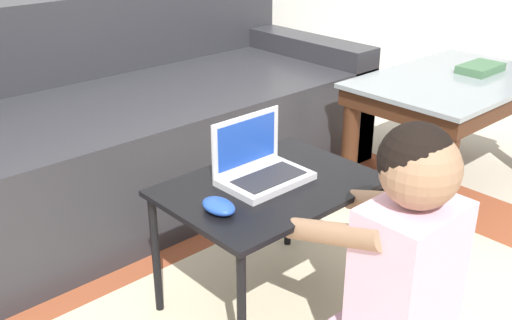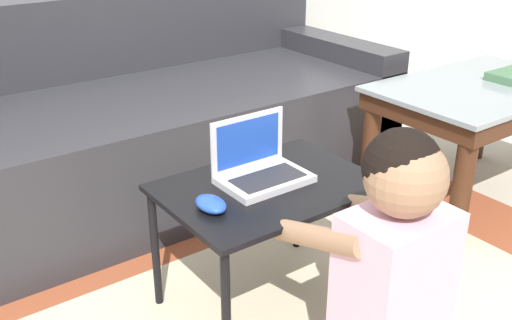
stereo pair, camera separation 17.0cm
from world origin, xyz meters
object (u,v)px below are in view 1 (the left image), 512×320
(laptop_desk, at_px, (269,198))
(book_on_table, at_px, (480,68))
(coffee_table, at_px, (452,97))
(computer_mouse, at_px, (219,206))
(person_seated, at_px, (405,273))
(couch, at_px, (103,134))
(laptop, at_px, (261,170))

(laptop_desk, distance_m, book_on_table, 1.29)
(coffee_table, bearing_deg, computer_mouse, -174.67)
(coffee_table, distance_m, person_seated, 1.23)
(coffee_table, height_order, book_on_table, book_on_table)
(couch, relative_size, laptop_desk, 3.74)
(person_seated, relative_size, book_on_table, 3.55)
(computer_mouse, bearing_deg, coffee_table, 5.33)
(computer_mouse, height_order, book_on_table, book_on_table)
(couch, height_order, laptop, couch)
(couch, bearing_deg, laptop_desk, -89.58)
(laptop_desk, height_order, laptop, laptop)
(laptop, relative_size, book_on_table, 1.24)
(couch, distance_m, person_seated, 1.41)
(laptop, distance_m, book_on_table, 1.28)
(couch, xyz_separation_m, laptop_desk, (0.01, -0.96, 0.08))
(laptop_desk, distance_m, laptop, 0.09)
(computer_mouse, bearing_deg, laptop, 17.39)
(laptop_desk, bearing_deg, couch, 90.42)
(couch, bearing_deg, book_on_table, -34.76)
(laptop_desk, height_order, book_on_table, book_on_table)
(laptop_desk, relative_size, laptop, 2.39)
(laptop, xyz_separation_m, computer_mouse, (-0.21, -0.07, -0.02))
(laptop, relative_size, person_seated, 0.35)
(couch, distance_m, coffee_table, 1.43)
(computer_mouse, bearing_deg, couch, 78.37)
(coffee_table, relative_size, person_seated, 1.20)
(couch, bearing_deg, coffee_table, -37.25)
(laptop, height_order, book_on_table, laptop)
(couch, relative_size, book_on_table, 11.13)
(book_on_table, bearing_deg, coffee_table, 169.29)
(laptop, relative_size, computer_mouse, 2.35)
(laptop_desk, bearing_deg, coffee_table, 4.81)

